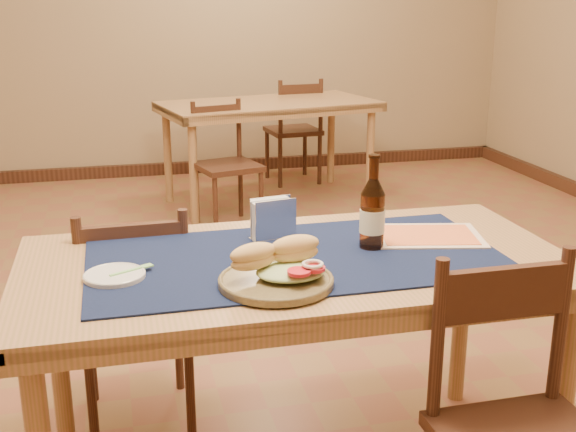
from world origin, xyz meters
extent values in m
cube|color=brown|center=(0.00, 0.00, -0.01)|extent=(6.00, 7.00, 0.02)
cube|color=#927D5E|center=(0.00, 3.51, 1.40)|extent=(6.00, 0.02, 2.80)
cylinder|color=#A1714C|center=(0.72, -1.12, 0.35)|extent=(0.06, 0.06, 0.71)
cylinder|color=#A1714C|center=(-0.72, -0.48, 0.35)|extent=(0.06, 0.06, 0.71)
cylinder|color=#A1714C|center=(0.72, -0.48, 0.35)|extent=(0.06, 0.06, 0.71)
cube|color=#A1714C|center=(0.00, -0.80, 0.73)|extent=(1.60, 0.80, 0.04)
cube|color=#0F1839|center=(0.00, -0.80, 0.75)|extent=(1.20, 0.60, 0.01)
cube|color=#402416|center=(0.00, 3.47, 0.05)|extent=(6.00, 0.06, 0.10)
cylinder|color=#A1714C|center=(0.01, 1.99, 0.35)|extent=(0.06, 0.06, 0.71)
cylinder|color=#A1714C|center=(1.36, 2.27, 0.35)|extent=(0.06, 0.06, 0.71)
cylinder|color=#A1714C|center=(-0.12, 2.59, 0.35)|extent=(0.06, 0.06, 0.71)
cylinder|color=#A1714C|center=(1.24, 2.86, 0.35)|extent=(0.06, 0.06, 0.71)
cube|color=#A1714C|center=(0.62, 2.43, 0.73)|extent=(1.66, 1.06, 0.04)
cylinder|color=#402416|center=(-0.31, -0.16, 0.21)|extent=(0.03, 0.03, 0.41)
cylinder|color=#402416|center=(-0.64, -0.17, 0.21)|extent=(0.03, 0.03, 0.41)
cylinder|color=#402416|center=(-0.30, -0.49, 0.21)|extent=(0.03, 0.03, 0.41)
cylinder|color=#402416|center=(-0.63, -0.49, 0.21)|extent=(0.03, 0.03, 0.41)
cube|color=#402416|center=(-0.47, -0.33, 0.41)|extent=(0.39, 0.39, 0.04)
cube|color=#402416|center=(-0.46, -0.50, 0.73)|extent=(0.33, 0.04, 0.13)
cylinder|color=#402416|center=(-0.30, -0.50, 0.62)|extent=(0.03, 0.03, 0.42)
cylinder|color=#402416|center=(-0.63, -0.50, 0.62)|extent=(0.03, 0.03, 0.42)
cube|color=#402416|center=(0.43, -1.22, 0.77)|extent=(0.35, 0.03, 0.14)
cylinder|color=#402416|center=(0.26, -1.22, 0.66)|extent=(0.03, 0.03, 0.44)
cylinder|color=#402416|center=(0.60, -1.22, 0.66)|extent=(0.03, 0.03, 0.44)
cylinder|color=#402416|center=(0.11, 1.69, 0.20)|extent=(0.03, 0.03, 0.41)
cylinder|color=#402416|center=(0.42, 1.77, 0.20)|extent=(0.03, 0.03, 0.41)
cylinder|color=#402416|center=(0.02, 2.00, 0.20)|extent=(0.03, 0.03, 0.41)
cylinder|color=#402416|center=(0.34, 2.09, 0.20)|extent=(0.03, 0.03, 0.41)
cube|color=#402416|center=(0.22, 1.89, 0.41)|extent=(0.46, 0.46, 0.04)
cube|color=#402416|center=(0.18, 2.05, 0.73)|extent=(0.32, 0.11, 0.13)
cylinder|color=#402416|center=(0.02, 2.01, 0.62)|extent=(0.03, 0.03, 0.42)
cylinder|color=#402416|center=(0.34, 2.10, 0.62)|extent=(0.03, 0.03, 0.42)
cylinder|color=#402416|center=(1.10, 3.17, 0.21)|extent=(0.03, 0.03, 0.43)
cylinder|color=#402416|center=(0.76, 3.13, 0.21)|extent=(0.03, 0.03, 0.43)
cylinder|color=#402416|center=(1.13, 2.83, 0.21)|extent=(0.03, 0.03, 0.43)
cylinder|color=#402416|center=(0.79, 2.79, 0.21)|extent=(0.03, 0.03, 0.43)
cube|color=#402416|center=(0.94, 2.98, 0.43)|extent=(0.44, 0.44, 0.04)
cube|color=#402416|center=(0.96, 2.80, 0.76)|extent=(0.34, 0.06, 0.13)
cylinder|color=#402416|center=(1.13, 2.82, 0.64)|extent=(0.03, 0.03, 0.44)
cylinder|color=#402416|center=(0.79, 2.78, 0.64)|extent=(0.03, 0.03, 0.44)
cylinder|color=brown|center=(-0.10, -0.99, 0.76)|extent=(0.31, 0.31, 0.02)
torus|color=brown|center=(-0.10, -0.99, 0.77)|extent=(0.31, 0.31, 0.01)
ellipsoid|color=#ADCA8A|center=(-0.07, -1.00, 0.79)|extent=(0.19, 0.15, 0.03)
ellipsoid|color=#DEAE69|center=(-0.16, -0.98, 0.83)|extent=(0.14, 0.10, 0.07)
ellipsoid|color=#DEAE69|center=(-0.04, -0.95, 0.83)|extent=(0.14, 0.08, 0.08)
cylinder|color=red|center=(-0.06, -1.06, 0.81)|extent=(0.06, 0.06, 0.01)
cylinder|color=red|center=(-0.01, -1.04, 0.81)|extent=(0.06, 0.06, 0.01)
torus|color=beige|center=(-0.02, -1.04, 0.82)|extent=(0.06, 0.06, 0.01)
cylinder|color=silver|center=(-0.52, -0.84, 0.76)|extent=(0.17, 0.17, 0.01)
torus|color=silver|center=(-0.52, -0.84, 0.77)|extent=(0.17, 0.17, 0.01)
cube|color=#84D474|center=(-0.49, -0.84, 0.77)|extent=(0.09, 0.05, 0.00)
cube|color=#84D474|center=(-0.43, -0.81, 0.77)|extent=(0.04, 0.03, 0.00)
cylinder|color=#4D240D|center=(0.24, -0.77, 0.84)|extent=(0.07, 0.07, 0.17)
cone|color=#4D240D|center=(0.24, -0.77, 0.94)|extent=(0.07, 0.07, 0.04)
cylinder|color=#4D240D|center=(0.24, -0.77, 1.00)|extent=(0.03, 0.03, 0.07)
cylinder|color=#4D240D|center=(0.24, -0.77, 1.04)|extent=(0.04, 0.04, 0.01)
cylinder|color=#F5F1C4|center=(0.24, -0.77, 0.84)|extent=(0.08, 0.08, 0.07)
cube|color=silver|center=(-0.03, -0.62, 0.76)|extent=(0.15, 0.08, 0.00)
cube|color=silver|center=(-0.02, -0.64, 0.82)|extent=(0.13, 0.03, 0.13)
cube|color=silver|center=(-0.03, -0.60, 0.82)|extent=(0.13, 0.03, 0.13)
cube|color=silver|center=(-0.03, -0.62, 0.82)|extent=(0.13, 0.06, 0.11)
cube|color=#448CDB|center=(-0.02, -0.64, 0.83)|extent=(0.09, 0.02, 0.04)
cube|color=beige|center=(0.45, -0.72, 0.76)|extent=(0.38, 0.31, 0.00)
cube|color=orange|center=(0.45, -0.72, 0.76)|extent=(0.33, 0.26, 0.00)
camera|label=1|loc=(-0.49, -2.72, 1.48)|focal=45.00mm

